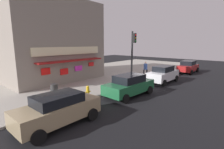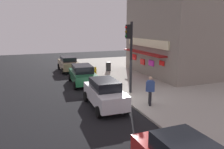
# 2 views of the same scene
# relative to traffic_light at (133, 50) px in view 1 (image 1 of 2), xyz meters

# --- Properties ---
(ground_plane) EXTENTS (58.03, 58.03, 0.00)m
(ground_plane) POSITION_rel_traffic_light_xyz_m (1.24, -0.97, -3.36)
(ground_plane) COLOR black
(sidewalk) EXTENTS (38.69, 13.91, 0.12)m
(sidewalk) POSITION_rel_traffic_light_xyz_m (1.24, 5.99, -3.30)
(sidewalk) COLOR #A39E93
(sidewalk) RESTS_ON ground_plane
(corner_building) EXTENTS (9.68, 8.97, 8.21)m
(corner_building) POSITION_rel_traffic_light_xyz_m (-4.79, 8.15, 0.86)
(corner_building) COLOR gray
(corner_building) RESTS_ON sidewalk
(traffic_light) EXTENTS (0.32, 0.58, 5.06)m
(traffic_light) POSITION_rel_traffic_light_xyz_m (0.00, 0.00, 0.00)
(traffic_light) COLOR black
(traffic_light) RESTS_ON sidewalk
(fire_hydrant) EXTENTS (0.47, 0.23, 0.84)m
(fire_hydrant) POSITION_rel_traffic_light_xyz_m (-6.61, -0.57, -2.83)
(fire_hydrant) COLOR gold
(fire_hydrant) RESTS_ON sidewalk
(trash_can) EXTENTS (0.53, 0.53, 0.94)m
(trash_can) POSITION_rel_traffic_light_xyz_m (-8.16, 1.37, -2.77)
(trash_can) COLOR #2D2D2D
(trash_can) RESTS_ON sidewalk
(pedestrian) EXTENTS (0.60, 0.53, 1.79)m
(pedestrian) POSITION_rel_traffic_light_xyz_m (2.81, 0.08, -2.26)
(pedestrian) COLOR black
(pedestrian) RESTS_ON sidewalk
(parked_car_tan) EXTENTS (4.15, 1.94, 1.59)m
(parked_car_tan) POSITION_rel_traffic_light_xyz_m (-10.24, -2.58, -2.53)
(parked_car_tan) COLOR #9E8966
(parked_car_tan) RESTS_ON ground_plane
(parked_car_red) EXTENTS (4.22, 1.99, 1.64)m
(parked_car_red) POSITION_rel_traffic_light_xyz_m (9.67, -2.63, -2.53)
(parked_car_red) COLOR #AD1E1E
(parked_car_red) RESTS_ON ground_plane
(parked_car_white) EXTENTS (4.19, 1.96, 1.72)m
(parked_car_white) POSITION_rel_traffic_light_xyz_m (1.86, -2.53, -2.49)
(parked_car_white) COLOR silver
(parked_car_white) RESTS_ON ground_plane
(parked_car_green) EXTENTS (4.38, 2.22, 1.64)m
(parked_car_green) POSITION_rel_traffic_light_xyz_m (-4.09, -2.47, -2.52)
(parked_car_green) COLOR #1E6038
(parked_car_green) RESTS_ON ground_plane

